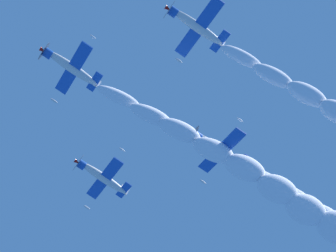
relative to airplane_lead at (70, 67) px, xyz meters
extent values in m
ellipsoid|color=silver|center=(0.01, 0.24, -0.05)|extent=(1.51, 6.72, 2.28)
cylinder|color=#194CB2|center=(-0.12, -2.75, 0.43)|extent=(1.39, 1.08, 1.49)
cone|color=red|center=(-0.15, -3.40, 0.53)|extent=(0.66, 0.78, 0.74)
cylinder|color=#3F3F47|center=(-0.14, -3.25, 0.51)|extent=(3.02, 0.44, 2.99)
cube|color=#194CB2|center=(0.08, 0.41, -0.23)|extent=(7.82, 1.74, 3.58)
ellipsoid|color=silver|center=(3.89, 0.50, 1.35)|extent=(0.33, 0.93, 0.44)
ellipsoid|color=silver|center=(-3.72, 0.33, -1.80)|extent=(0.33, 0.93, 0.44)
cube|color=#194CB2|center=(0.12, 3.12, -0.45)|extent=(2.82, 1.03, 1.38)
cube|color=silver|center=(-0.07, 3.27, -0.01)|extent=(0.56, 1.25, 1.21)
ellipsoid|color=#1E232D|center=(-0.16, 0.01, 0.38)|extent=(0.92, 1.60, 1.07)
ellipsoid|color=silver|center=(11.31, 9.36, 0.28)|extent=(1.44, 6.72, 2.33)
cylinder|color=#194CB2|center=(11.17, 6.36, 0.79)|extent=(1.34, 1.09, 1.46)
cone|color=red|center=(11.15, 5.72, 0.90)|extent=(0.64, 0.79, 0.73)
cylinder|color=#3F3F47|center=(11.15, 5.87, 0.88)|extent=(2.92, 0.48, 2.89)
cube|color=#194CB2|center=(11.37, 9.52, 0.10)|extent=(8.01, 1.75, 3.06)
ellipsoid|color=silver|center=(7.46, 9.47, -1.21)|extent=(0.32, 0.94, 0.44)
cube|color=#194CB2|center=(11.41, 12.23, -0.16)|extent=(2.88, 1.03, 1.20)
cube|color=silver|center=(11.26, 12.38, 0.30)|extent=(0.48, 1.26, 1.24)
ellipsoid|color=#1E232D|center=(11.16, 9.13, 0.72)|extent=(0.89, 1.61, 1.06)
ellipsoid|color=silver|center=(-10.65, 10.35, 0.55)|extent=(1.51, 6.72, 2.39)
cylinder|color=#194CB2|center=(-10.78, 7.36, 1.09)|extent=(1.37, 1.10, 1.48)
cone|color=red|center=(-10.81, 6.72, 1.21)|extent=(0.65, 0.79, 0.75)
cylinder|color=#3F3F47|center=(-10.80, 6.87, 1.18)|extent=(2.97, 0.50, 2.94)
cube|color=#194CB2|center=(-10.59, 10.52, 0.37)|extent=(7.94, 1.75, 3.32)
ellipsoid|color=silver|center=(-6.72, 10.60, 1.79)|extent=(0.33, 0.94, 0.45)
ellipsoid|color=silver|center=(-14.45, 10.43, -1.06)|extent=(0.33, 0.94, 0.45)
cube|color=#194CB2|center=(-10.54, 13.21, 0.09)|extent=(2.86, 1.03, 1.30)
cube|color=silver|center=(-10.71, 13.37, 0.54)|extent=(0.52, 1.27, 1.24)
ellipsoid|color=#1E232D|center=(-10.81, 10.13, 0.99)|extent=(0.91, 1.61, 1.08)
ellipsoid|color=silver|center=(1.13, 19.16, -1.90)|extent=(1.48, 6.72, 2.22)
cylinder|color=#194CB2|center=(1.00, 16.16, -1.46)|extent=(1.38, 1.07, 1.48)
cone|color=red|center=(0.97, 15.52, -1.36)|extent=(0.66, 0.78, 0.74)
cylinder|color=#3F3F47|center=(0.98, 15.66, -1.38)|extent=(3.00, 0.42, 2.98)
cube|color=#194CB2|center=(1.20, 19.33, -2.08)|extent=(7.84, 1.74, 3.50)
ellipsoid|color=silver|center=(5.02, 19.40, -0.54)|extent=(0.32, 0.93, 0.43)
ellipsoid|color=silver|center=(-2.62, 19.27, -3.63)|extent=(0.32, 0.93, 0.43)
cube|color=#194CB2|center=(1.24, 22.04, -2.28)|extent=(2.83, 1.03, 1.35)
cube|color=silver|center=(1.06, 22.18, -1.84)|extent=(0.54, 1.24, 1.20)
ellipsoid|color=#1E232D|center=(0.97, 18.93, -1.48)|extent=(0.91, 1.60, 1.06)
ellipsoid|color=white|center=(0.17, 6.17, -0.93)|extent=(1.71, 5.58, 2.28)
ellipsoid|color=white|center=(0.52, 10.33, -1.68)|extent=(2.04, 5.64, 2.61)
ellipsoid|color=white|center=(0.90, 13.85, -2.32)|extent=(2.37, 5.71, 2.93)
ellipsoid|color=white|center=(1.13, 18.24, -2.99)|extent=(2.70, 5.77, 3.26)
ellipsoid|color=white|center=(1.34, 22.37, -3.37)|extent=(3.03, 5.84, 3.58)
ellipsoid|color=white|center=(1.44, 26.71, -4.26)|extent=(3.36, 5.91, 3.91)
ellipsoid|color=white|center=(1.24, 30.79, -4.81)|extent=(3.70, 5.97, 4.23)
ellipsoid|color=white|center=(11.31, 15.14, -0.63)|extent=(1.71, 5.58, 2.28)
ellipsoid|color=white|center=(11.56, 19.09, -1.32)|extent=(2.04, 5.64, 2.61)
ellipsoid|color=white|center=(11.96, 23.31, -1.86)|extent=(2.37, 5.71, 2.93)
ellipsoid|color=white|center=(1.32, 25.11, -2.95)|extent=(1.71, 5.58, 2.28)
ellipsoid|color=white|center=(1.44, 28.99, -3.48)|extent=(2.04, 5.64, 2.61)
ellipsoid|color=white|center=(1.49, 33.22, -4.11)|extent=(2.37, 5.71, 2.93)
camera|label=1|loc=(26.64, -4.21, -65.33)|focal=67.45mm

